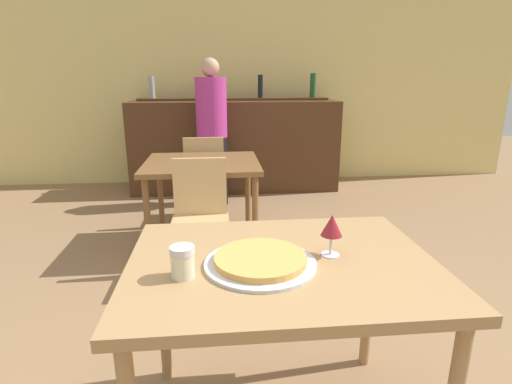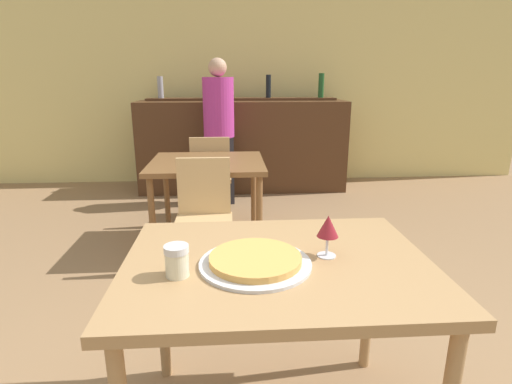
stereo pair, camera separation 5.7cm
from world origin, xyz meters
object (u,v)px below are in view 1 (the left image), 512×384
Objects in this scene: person_standing at (212,128)px; cheese_shaker at (183,262)px; chair_far_side_front at (200,212)px; chair_far_side_back at (205,173)px; pizza_tray at (260,261)px; wine_glass at (332,227)px.

cheese_shaker is at bearing -91.17° from person_standing.
chair_far_side_front is 7.96× the size of cheese_shaker.
chair_far_side_back is 2.69m from cheese_shaker.
pizza_tray is at bearing -86.46° from person_standing.
person_standing is at bearing -97.17° from chair_far_side_back.
cheese_shaker is at bearing -167.53° from wine_glass.
pizza_tray is 0.27m from cheese_shaker.
wine_glass is at bearing -81.55° from person_standing.
pizza_tray is 0.25× the size of person_standing.
person_standing is at bearing 98.45° from wine_glass.
chair_far_side_back is at bearing 90.00° from chair_far_side_front.
wine_glass reaches higher than chair_far_side_front.
cheese_shaker is 0.07× the size of person_standing.
cheese_shaker is (0.01, -1.47, 0.33)m from chair_far_side_front.
cheese_shaker is (0.01, -2.67, 0.33)m from chair_far_side_back.
person_standing is at bearing 87.59° from chair_far_side_front.
cheese_shaker reaches higher than chair_far_side_front.
person_standing reaches higher than chair_far_side_back.
person_standing is at bearing 93.54° from pizza_tray.
chair_far_side_front is at bearing 90.00° from chair_far_side_back.
chair_far_side_back is 5.45× the size of wine_glass.
cheese_shaker is (-0.26, -0.06, 0.04)m from pizza_tray.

